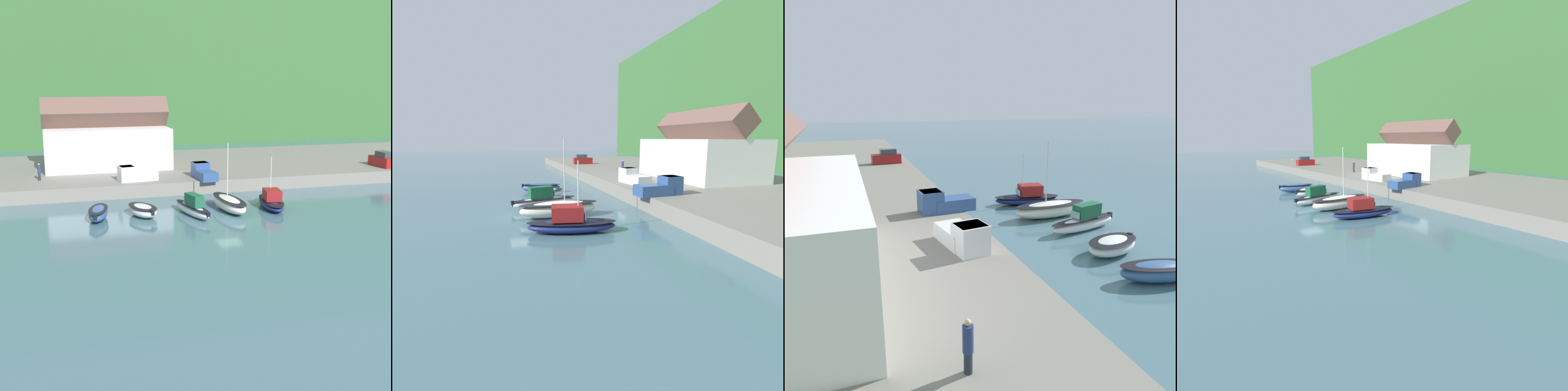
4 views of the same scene
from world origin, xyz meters
TOP-DOWN VIEW (x-y plane):
  - ground_plane at (0.00, 0.00)m, footprint 320.00×320.00m
  - hillside_backdrop at (0.00, 88.28)m, footprint 240.00×60.45m
  - quay_promenade at (0.00, 25.70)m, footprint 127.76×27.45m
  - harbor_clubhouse at (-9.38, 25.72)m, footprint 17.24×10.06m
  - moored_boat_0 at (-12.91, 3.52)m, footprint 3.00×5.58m
  - moored_boat_1 at (-8.35, 3.47)m, footprint 3.61×5.09m
  - moored_boat_2 at (-3.24, 2.40)m, footprint 2.91×7.36m
  - moored_boat_3 at (1.04, 3.23)m, footprint 2.79×7.63m
  - moored_boat_4 at (5.95, 3.19)m, footprint 3.56×7.35m
  - parked_car_0 at (28.28, 15.40)m, footprint 1.99×4.28m
  - pickup_truck_0 at (1.25, 13.85)m, footprint 2.27×4.85m
  - pickup_truck_1 at (-7.32, 14.56)m, footprint 4.96×2.62m
  - person_on_quay at (-18.54, 17.95)m, footprint 0.40×0.40m

SIDE VIEW (x-z plane):
  - ground_plane at x=0.00m, z-range 0.00..0.00m
  - moored_boat_1 at x=-8.35m, z-range 0.04..1.28m
  - moored_boat_0 at x=-12.91m, z-range 0.04..1.31m
  - moored_boat_4 at x=5.95m, z-range -2.06..3.58m
  - quay_promenade at x=0.00m, z-range 0.00..1.62m
  - moored_boat_3 at x=1.04m, z-range -2.83..4.47m
  - moored_boat_2 at x=-3.24m, z-range -0.33..2.00m
  - pickup_truck_0 at x=1.25m, z-range 1.49..3.39m
  - pickup_truck_1 at x=-7.32m, z-range 1.49..3.39m
  - parked_car_0 at x=28.28m, z-range 1.45..3.61m
  - person_on_quay at x=-18.54m, z-range 1.65..3.79m
  - harbor_clubhouse at x=-9.38m, z-range 0.19..9.96m
  - hillside_backdrop at x=0.00m, z-range 0.00..43.60m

